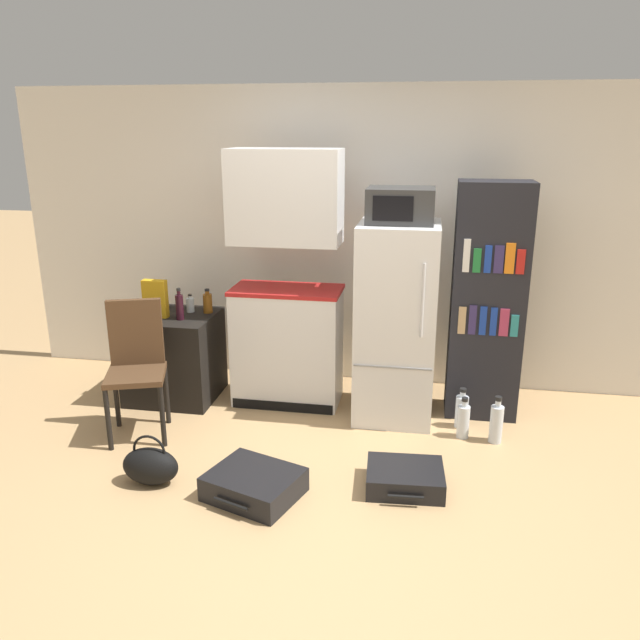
{
  "coord_description": "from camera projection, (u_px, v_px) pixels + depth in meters",
  "views": [
    {
      "loc": [
        0.58,
        -3.21,
        2.15
      ],
      "look_at": [
        -0.14,
        0.85,
        0.87
      ],
      "focal_mm": 35.0,
      "sensor_mm": 36.0,
      "label": 1
    }
  ],
  "objects": [
    {
      "name": "bottle_amber_beer",
      "position": [
        208.0,
        303.0,
        5.04
      ],
      "size": [
        0.07,
        0.07,
        0.2
      ],
      "color": "brown",
      "rests_on": "side_table"
    },
    {
      "name": "refrigerator",
      "position": [
        396.0,
        322.0,
        4.68
      ],
      "size": [
        0.58,
        0.66,
        1.49
      ],
      "color": "white",
      "rests_on": "ground_plane"
    },
    {
      "name": "water_bottle_front",
      "position": [
        462.0,
        411.0,
        4.63
      ],
      "size": [
        0.09,
        0.09,
        0.31
      ],
      "color": "silver",
      "rests_on": "ground_plane"
    },
    {
      "name": "bowl",
      "position": [
        154.0,
        306.0,
        5.17
      ],
      "size": [
        0.16,
        0.16,
        0.04
      ],
      "color": "silver",
      "rests_on": "side_table"
    },
    {
      "name": "water_bottle_back",
      "position": [
        463.0,
        421.0,
        4.48
      ],
      "size": [
        0.09,
        0.09,
        0.31
      ],
      "color": "silver",
      "rests_on": "ground_plane"
    },
    {
      "name": "bottle_clear_short",
      "position": [
        190.0,
        304.0,
        5.06
      ],
      "size": [
        0.06,
        0.06,
        0.15
      ],
      "color": "silver",
      "rests_on": "side_table"
    },
    {
      "name": "microwave",
      "position": [
        401.0,
        205.0,
        4.42
      ],
      "size": [
        0.48,
        0.39,
        0.25
      ],
      "color": "#333333",
      "rests_on": "refrigerator"
    },
    {
      "name": "side_table",
      "position": [
        174.0,
        356.0,
        5.1
      ],
      "size": [
        0.69,
        0.62,
        0.71
      ],
      "color": "black",
      "rests_on": "ground_plane"
    },
    {
      "name": "water_bottle_middle",
      "position": [
        496.0,
        423.0,
        4.41
      ],
      "size": [
        0.09,
        0.09,
        0.35
      ],
      "color": "silver",
      "rests_on": "ground_plane"
    },
    {
      "name": "suitcase_small_flat",
      "position": [
        254.0,
        484.0,
        3.78
      ],
      "size": [
        0.64,
        0.58,
        0.15
      ],
      "rotation": [
        0.0,
        0.0,
        -0.33
      ],
      "color": "black",
      "rests_on": "ground_plane"
    },
    {
      "name": "bookshelf",
      "position": [
        487.0,
        302.0,
        4.66
      ],
      "size": [
        0.53,
        0.36,
        1.79
      ],
      "color": "black",
      "rests_on": "ground_plane"
    },
    {
      "name": "wall_back",
      "position": [
        384.0,
        240.0,
        5.24
      ],
      "size": [
        6.4,
        0.1,
        2.48
      ],
      "color": "white",
      "rests_on": "ground_plane"
    },
    {
      "name": "handbag",
      "position": [
        150.0,
        466.0,
        3.89
      ],
      "size": [
        0.36,
        0.2,
        0.33
      ],
      "color": "black",
      "rests_on": "ground_plane"
    },
    {
      "name": "cereal_box",
      "position": [
        155.0,
        299.0,
        4.9
      ],
      "size": [
        0.19,
        0.07,
        0.3
      ],
      "color": "gold",
      "rests_on": "side_table"
    },
    {
      "name": "bottle_wine_dark",
      "position": [
        180.0,
        306.0,
        4.85
      ],
      "size": [
        0.06,
        0.06,
        0.25
      ],
      "color": "black",
      "rests_on": "side_table"
    },
    {
      "name": "suitcase_large_flat",
      "position": [
        405.0,
        478.0,
        3.86
      ],
      "size": [
        0.5,
        0.43,
        0.13
      ],
      "rotation": [
        0.0,
        0.0,
        0.07
      ],
      "color": "black",
      "rests_on": "ground_plane"
    },
    {
      "name": "ground_plane",
      "position": [
        319.0,
        500.0,
        3.76
      ],
      "size": [
        24.0,
        24.0,
        0.0
      ],
      "primitive_type": "plane",
      "color": "tan"
    },
    {
      "name": "chair",
      "position": [
        136.0,
        357.0,
        4.46
      ],
      "size": [
        0.51,
        0.51,
        0.98
      ],
      "rotation": [
        0.0,
        0.0,
        0.33
      ],
      "color": "black",
      "rests_on": "ground_plane"
    },
    {
      "name": "kitchen_hutch",
      "position": [
        287.0,
        291.0,
        4.86
      ],
      "size": [
        0.86,
        0.45,
        2.0
      ],
      "color": "white",
      "rests_on": "ground_plane"
    }
  ]
}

